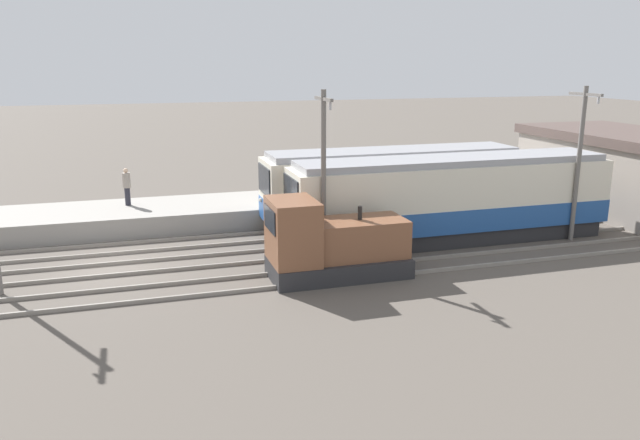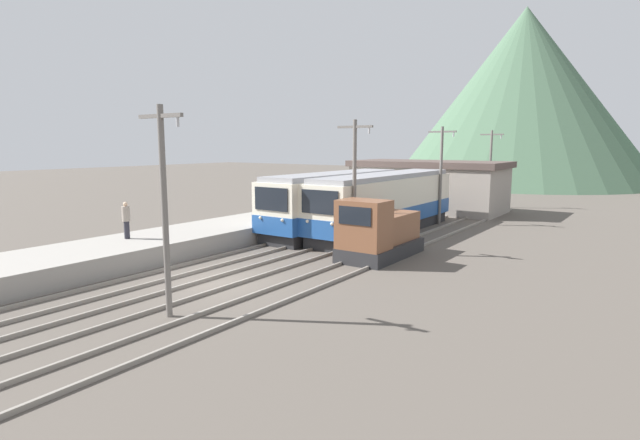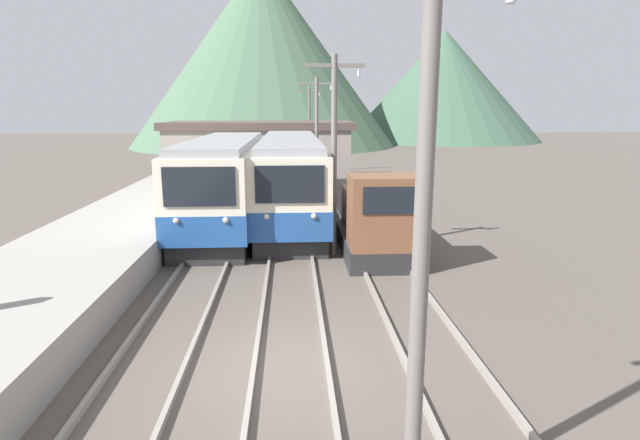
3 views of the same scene
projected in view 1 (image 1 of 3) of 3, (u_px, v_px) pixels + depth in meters
The scene contains 12 objects.
ground_plane at pixel (114, 269), 23.96m from camera, with size 200.00×200.00×0.00m, color #564F47.
platform_left at pixel (116, 219), 29.63m from camera, with size 4.50×54.00×0.98m, color gray.
track_left at pixel (115, 248), 26.35m from camera, with size 1.54×60.00×0.14m.
track_center at pixel (114, 269), 23.75m from camera, with size 1.54×60.00×0.14m.
track_right at pixel (113, 296), 20.97m from camera, with size 1.54×60.00×0.14m.
commuter_train_left at pixel (393, 192), 29.49m from camera, with size 2.84×12.46×3.78m.
commuter_train_center at pixel (451, 203), 27.33m from camera, with size 2.84×14.56×3.75m.
shunting_locomotive at pixel (331, 245), 22.86m from camera, with size 2.40×5.14×3.00m.
catenary_mast_mid at pixel (324, 171), 23.68m from camera, with size 2.00×0.20×6.75m.
catenary_mast_far at pixel (579, 158), 26.93m from camera, with size 2.00×0.20×6.75m.
person_on_platform at pixel (127, 185), 29.98m from camera, with size 0.38×0.38×1.81m.
station_building at pixel (634, 173), 32.51m from camera, with size 12.60×6.30×4.18m.
Camera 1 is at (24.06, 0.98, 7.76)m, focal length 35.00 mm.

